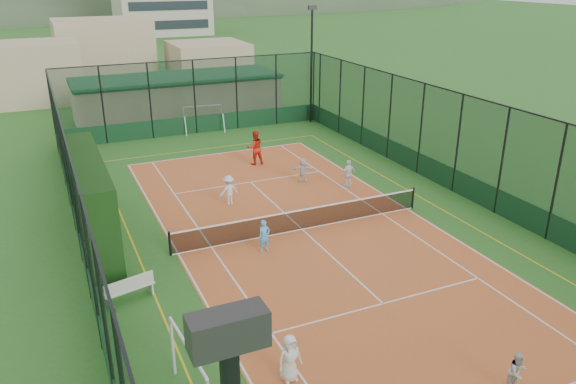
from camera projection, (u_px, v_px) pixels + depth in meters
name	position (u px, v px, depth m)	size (l,w,h in m)	color
ground	(302.00, 230.00, 24.47)	(300.00, 300.00, 0.00)	#326422
court_slab	(302.00, 229.00, 24.47)	(11.17, 23.97, 0.01)	#BE572A
tennis_net	(302.00, 219.00, 24.27)	(11.67, 0.12, 1.06)	black
perimeter_fence	(303.00, 176.00, 23.54)	(18.12, 34.12, 5.00)	black
floodlight_ne	(311.00, 66.00, 40.28)	(0.60, 0.26, 8.25)	black
clubhouse	(178.00, 97.00, 42.54)	(15.20, 7.20, 3.15)	tan
distant_hills	(64.00, 11.00, 151.66)	(200.00, 60.00, 24.00)	#384C33
hedge_left	(91.00, 200.00, 23.00)	(1.22, 8.15, 3.57)	black
white_bench	(129.00, 287.00, 19.09)	(1.75, 0.48, 0.98)	white
futsal_goal_near	(189.00, 376.00, 14.30)	(0.83, 2.86, 1.84)	white
futsal_goal_far	(203.00, 119.00, 39.09)	(2.74, 0.80, 1.77)	white
child_near_left	(290.00, 358.00, 15.26)	(0.70, 0.45, 1.43)	white
child_near_mid	(264.00, 236.00, 22.34)	(0.49, 0.32, 1.34)	#55B1F1
child_near_right	(517.00, 372.00, 14.92)	(0.57, 0.45, 1.18)	silver
child_far_left	(229.00, 190.00, 26.79)	(0.95, 0.55, 1.47)	silver
child_far_right	(348.00, 174.00, 28.85)	(0.89, 0.37, 1.52)	white
child_far_back	(303.00, 170.00, 29.70)	(1.22, 0.39, 1.31)	silver
coach	(255.00, 148.00, 32.30)	(0.97, 0.76, 2.00)	red
tennis_balls	(247.00, 220.00, 25.31)	(1.19, 0.65, 0.07)	#CCE033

